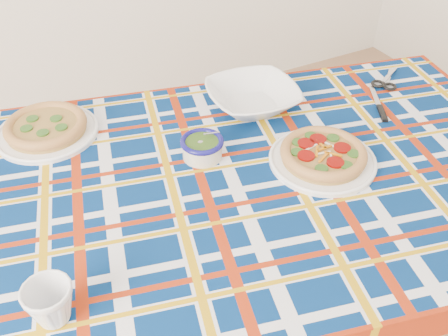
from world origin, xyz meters
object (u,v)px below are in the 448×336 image
main_focaccia_plate (323,154)px  dining_table (259,194)px  pesto_bowl (202,146)px  mug (50,304)px  serving_bowl (253,97)px

main_focaccia_plate → dining_table: bearing=167.5°
pesto_bowl → main_focaccia_plate: bearing=-32.1°
main_focaccia_plate → mug: (-0.68, -0.14, 0.01)m
serving_bowl → mug: size_ratio=2.87×
serving_bowl → mug: (-0.66, -0.44, 0.01)m
dining_table → serving_bowl: bearing=76.9°
pesto_bowl → mug: mug is taller
main_focaccia_plate → pesto_bowl: (-0.25, 0.16, 0.01)m
main_focaccia_plate → pesto_bowl: bearing=147.9°
serving_bowl → mug: 0.79m
mug → main_focaccia_plate: bearing=32.4°
mug → serving_bowl: bearing=54.5°
mug → dining_table: bearing=39.1°
serving_bowl → dining_table: bearing=-116.4°
pesto_bowl → serving_bowl: 0.27m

